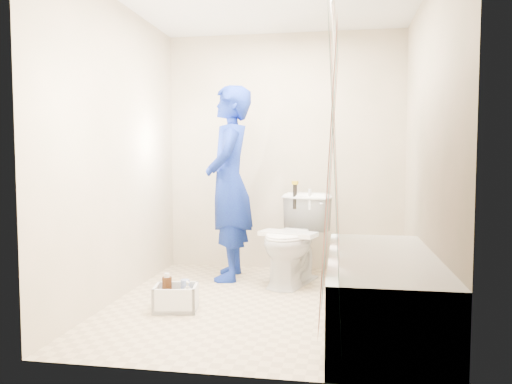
% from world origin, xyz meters
% --- Properties ---
extents(floor, '(2.60, 2.60, 0.00)m').
position_xyz_m(floor, '(0.00, 0.00, 0.00)').
color(floor, '#C1AE88').
rests_on(floor, ground).
extents(wall_back, '(2.40, 0.02, 2.40)m').
position_xyz_m(wall_back, '(0.00, 1.30, 1.20)').
color(wall_back, beige).
rests_on(wall_back, ground).
extents(wall_front, '(2.40, 0.02, 2.40)m').
position_xyz_m(wall_front, '(0.00, -1.30, 1.20)').
color(wall_front, beige).
rests_on(wall_front, ground).
extents(wall_left, '(0.02, 2.60, 2.40)m').
position_xyz_m(wall_left, '(-1.20, 0.00, 1.20)').
color(wall_left, beige).
rests_on(wall_left, ground).
extents(wall_right, '(0.02, 2.60, 2.40)m').
position_xyz_m(wall_right, '(1.20, 0.00, 1.20)').
color(wall_right, beige).
rests_on(wall_right, ground).
extents(bathtub, '(0.70, 1.75, 0.50)m').
position_xyz_m(bathtub, '(0.85, -0.43, 0.27)').
color(bathtub, white).
rests_on(bathtub, ground).
extents(curtain_rod, '(0.02, 1.90, 0.02)m').
position_xyz_m(curtain_rod, '(0.52, -0.43, 1.95)').
color(curtain_rod, silver).
rests_on(curtain_rod, wall_back).
extents(shower_curtain, '(0.06, 1.75, 1.80)m').
position_xyz_m(shower_curtain, '(0.52, -0.43, 1.02)').
color(shower_curtain, white).
rests_on(shower_curtain, curtain_rod).
extents(toilet, '(0.68, 0.90, 0.81)m').
position_xyz_m(toilet, '(0.16, 0.68, 0.41)').
color(toilet, white).
rests_on(toilet, ground).
extents(tank_lid, '(0.54, 0.36, 0.04)m').
position_xyz_m(tank_lid, '(0.12, 0.55, 0.48)').
color(tank_lid, white).
rests_on(tank_lid, toilet).
extents(tank_internals, '(0.19, 0.10, 0.27)m').
position_xyz_m(tank_internals, '(0.19, 0.90, 0.80)').
color(tank_internals, black).
rests_on(tank_internals, toilet).
extents(plumber, '(0.52, 0.71, 1.82)m').
position_xyz_m(plumber, '(-0.46, 0.78, 0.91)').
color(plumber, '#1025A7').
rests_on(plumber, ground).
extents(cleaning_caddy, '(0.35, 0.30, 0.24)m').
position_xyz_m(cleaning_caddy, '(-0.63, -0.27, 0.09)').
color(cleaning_caddy, silver).
rests_on(cleaning_caddy, ground).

